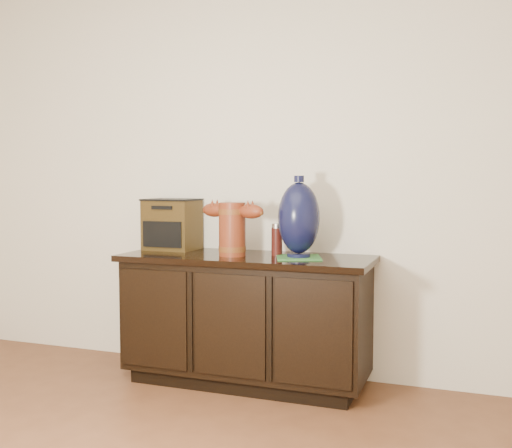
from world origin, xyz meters
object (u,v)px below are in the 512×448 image
at_px(terracotta_vessel, 232,226).
at_px(tv_radio, 172,224).
at_px(lamp_base, 299,218).
at_px(sideboard, 246,318).
at_px(spray_can, 277,240).

bearing_deg(terracotta_vessel, tv_radio, 175.86).
height_order(tv_radio, lamp_base, lamp_base).
distance_m(sideboard, spray_can, 0.49).
bearing_deg(spray_can, sideboard, -160.09).
distance_m(lamp_base, spray_can, 0.21).
relative_size(tv_radio, spray_can, 1.74).
bearing_deg(tv_radio, spray_can, -3.88).
relative_size(sideboard, terracotta_vessel, 3.36).
height_order(terracotta_vessel, tv_radio, tv_radio).
bearing_deg(sideboard, spray_can, 19.91).
bearing_deg(terracotta_vessel, lamp_base, 21.11).
height_order(terracotta_vessel, spray_can, terracotta_vessel).
relative_size(sideboard, lamp_base, 3.22).
xyz_separation_m(sideboard, terracotta_vessel, (-0.07, -0.04, 0.54)).
relative_size(sideboard, spray_can, 7.87).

